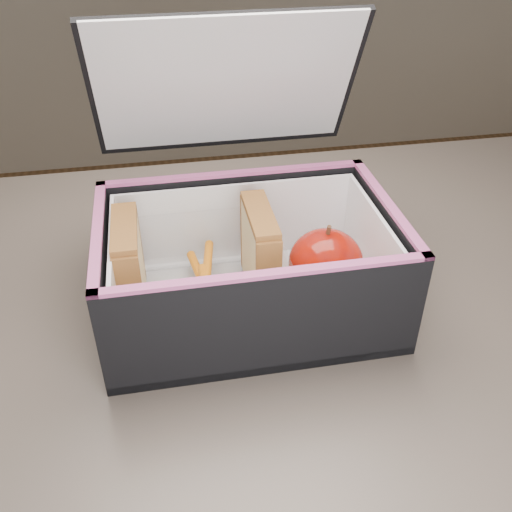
{
  "coord_description": "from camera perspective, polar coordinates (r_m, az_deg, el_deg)",
  "views": [
    {
      "loc": [
        -0.15,
        -0.49,
        1.18
      ],
      "look_at": [
        -0.06,
        0.02,
        0.81
      ],
      "focal_mm": 40.0,
      "sensor_mm": 36.0,
      "label": 1
    }
  ],
  "objects": [
    {
      "name": "plastic_tub",
      "position": [
        0.63,
        -5.93,
        -1.6
      ],
      "size": [
        0.19,
        0.13,
        0.08
      ],
      "primitive_type": null,
      "color": "white",
      "rests_on": "lunch_bag"
    },
    {
      "name": "sandwich_right",
      "position": [
        0.62,
        0.39,
        0.35
      ],
      "size": [
        0.03,
        0.09,
        0.1
      ],
      "color": "beige",
      "rests_on": "plastic_tub"
    },
    {
      "name": "red_apple",
      "position": [
        0.63,
        6.99,
        -0.71
      ],
      "size": [
        0.09,
        0.09,
        0.09
      ],
      "rotation": [
        0.0,
        0.0,
        0.03
      ],
      "color": "maroon",
      "rests_on": "paper_napkin"
    },
    {
      "name": "kitchen_table",
      "position": [
        0.73,
        4.97,
        -10.37
      ],
      "size": [
        1.2,
        0.8,
        0.75
      ],
      "color": "brown",
      "rests_on": "ground"
    },
    {
      "name": "carrot_sticks",
      "position": [
        0.63,
        -5.02,
        -3.28
      ],
      "size": [
        0.04,
        0.14,
        0.03
      ],
      "color": "orange",
      "rests_on": "plastic_tub"
    },
    {
      "name": "lunch_bag",
      "position": [
        0.62,
        -0.83,
        -0.08
      ],
      "size": [
        0.31,
        0.3,
        0.3
      ],
      "color": "black",
      "rests_on": "kitchen_table"
    },
    {
      "name": "paper_napkin",
      "position": [
        0.66,
        6.35,
        -3.21
      ],
      "size": [
        0.08,
        0.08,
        0.01
      ],
      "primitive_type": "cube",
      "rotation": [
        0.0,
        0.0,
        0.21
      ],
      "color": "white",
      "rests_on": "lunch_bag"
    },
    {
      "name": "sandwich_left",
      "position": [
        0.62,
        -12.51,
        -1.05
      ],
      "size": [
        0.03,
        0.09,
        0.1
      ],
      "color": "beige",
      "rests_on": "plastic_tub"
    }
  ]
}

